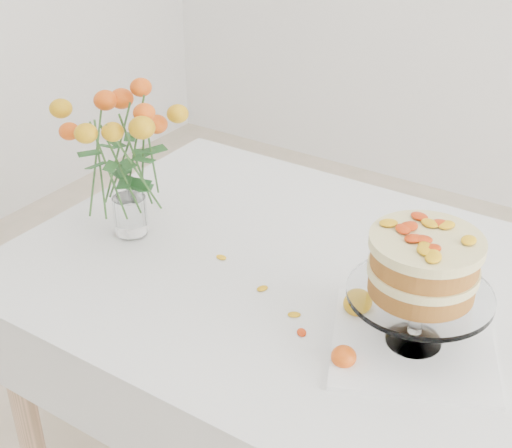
{
  "coord_description": "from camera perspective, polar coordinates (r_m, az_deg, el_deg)",
  "views": [
    {
      "loc": [
        0.53,
        -1.11,
        1.61
      ],
      "look_at": [
        -0.14,
        -0.09,
        0.9
      ],
      "focal_mm": 50.0,
      "sensor_mm": 36.0,
      "label": 1
    }
  ],
  "objects": [
    {
      "name": "loose_rose_far",
      "position": [
        1.29,
        7.05,
        -10.5
      ],
      "size": [
        0.08,
        0.05,
        0.04
      ],
      "rotation": [
        0.0,
        0.0,
        0.13
      ],
      "color": "#E4490B",
      "rests_on": "table"
    },
    {
      "name": "table",
      "position": [
        1.55,
        6.3,
        -7.32
      ],
      "size": [
        1.43,
        0.93,
        0.76
      ],
      "color": "tan",
      "rests_on": "ground"
    },
    {
      "name": "stray_petal_a",
      "position": [
        1.47,
        0.51,
        -5.19
      ],
      "size": [
        0.03,
        0.02,
        0.0
      ],
      "primitive_type": "ellipsoid",
      "color": "#E4A20E",
      "rests_on": "table"
    },
    {
      "name": "stray_petal_b",
      "position": [
        1.4,
        3.07,
        -7.26
      ],
      "size": [
        0.03,
        0.02,
        0.0
      ],
      "primitive_type": "ellipsoid",
      "color": "#E4A20E",
      "rests_on": "table"
    },
    {
      "name": "cake_stand",
      "position": [
        1.27,
        13.21,
        -3.66
      ],
      "size": [
        0.26,
        0.26,
        0.23
      ],
      "rotation": [
        0.0,
        0.0,
        -0.43
      ],
      "color": "white",
      "rests_on": "napkin"
    },
    {
      "name": "stray_petal_c",
      "position": [
        1.36,
        3.67,
        -8.67
      ],
      "size": [
        0.03,
        0.02,
        0.0
      ],
      "primitive_type": "ellipsoid",
      "color": "#E4A20E",
      "rests_on": "table"
    },
    {
      "name": "stray_petal_d",
      "position": [
        1.57,
        -2.79,
        -2.69
      ],
      "size": [
        0.03,
        0.02,
        0.0
      ],
      "primitive_type": "ellipsoid",
      "color": "#E4A20E",
      "rests_on": "table"
    },
    {
      "name": "napkin",
      "position": [
        1.36,
        12.43,
        -9.3
      ],
      "size": [
        0.38,
        0.38,
        0.01
      ],
      "primitive_type": "cube",
      "rotation": [
        0.0,
        0.0,
        0.41
      ],
      "color": "white",
      "rests_on": "table"
    },
    {
      "name": "rose_vase",
      "position": [
        1.58,
        -10.57,
        6.24
      ],
      "size": [
        0.25,
        0.25,
        0.38
      ],
      "rotation": [
        0.0,
        0.0,
        0.01
      ],
      "color": "white",
      "rests_on": "table"
    },
    {
      "name": "loose_rose_near",
      "position": [
        1.41,
        8.15,
        -6.34
      ],
      "size": [
        0.1,
        0.06,
        0.05
      ],
      "rotation": [
        0.0,
        0.0,
        0.41
      ],
      "color": "gold",
      "rests_on": "table"
    }
  ]
}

